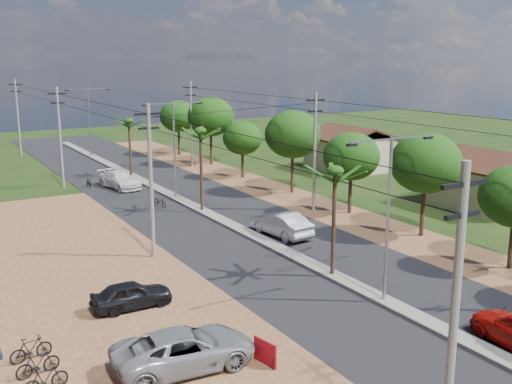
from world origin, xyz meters
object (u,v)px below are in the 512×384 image
car_white_far (120,180)px  car_parked_dark (132,295)px  roadside_sign (265,353)px  car_silver_mid (281,224)px  car_parked_silver (185,350)px

car_white_far → car_parked_dark: size_ratio=1.35×
car_parked_dark → roadside_sign: bearing=-160.8°
car_silver_mid → car_parked_dark: (-12.31, -6.12, -0.16)m
car_silver_mid → car_white_far: bearing=-82.8°
car_silver_mid → car_parked_silver: car_silver_mid is taller
car_silver_mid → roadside_sign: car_silver_mid is taller
car_parked_silver → roadside_sign: size_ratio=4.56×
car_silver_mid → car_parked_silver: (-12.47, -12.51, -0.04)m
car_silver_mid → roadside_sign: (-9.72, -13.82, -0.30)m
car_white_far → car_parked_silver: car_parked_silver is taller
car_parked_silver → car_parked_dark: (0.16, 6.39, -0.11)m
car_parked_dark → roadside_sign: car_parked_dark is taller
car_white_far → car_parked_dark: car_white_far is taller
car_white_far → car_parked_dark: bearing=-118.2°
roadside_sign → car_silver_mid: bearing=43.2°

